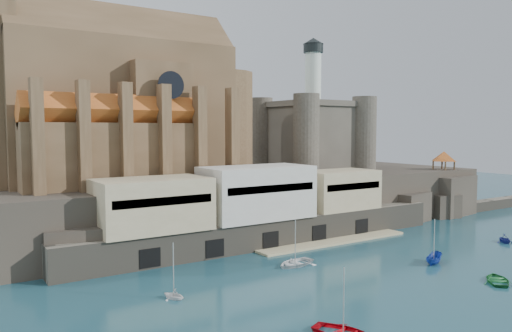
{
  "coord_description": "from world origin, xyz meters",
  "views": [
    {
      "loc": [
        -54.55,
        -43.89,
        19.01
      ],
      "look_at": [
        -4.52,
        32.0,
        12.31
      ],
      "focal_mm": 35.0,
      "sensor_mm": 36.0,
      "label": 1
    }
  ],
  "objects": [
    {
      "name": "boat_4",
      "position": [
        -32.13,
        6.92,
        0.0
      ],
      "size": [
        2.97,
        2.46,
        2.96
      ],
      "primitive_type": "imported",
      "rotation": [
        0.0,
        0.0,
        3.56
      ],
      "color": "white",
      "rests_on": "ground"
    },
    {
      "name": "promontory",
      "position": [
        -0.19,
        39.37,
        4.92
      ],
      "size": [
        100.0,
        36.0,
        10.0
      ],
      "color": "black",
      "rests_on": "ground"
    },
    {
      "name": "boat_2",
      "position": [
        4.81,
        0.28,
        0.0
      ],
      "size": [
        2.27,
        2.24,
        4.52
      ],
      "primitive_type": "imported",
      "rotation": [
        0.0,
        0.0,
        1.97
      ],
      "color": "navy",
      "rests_on": "ground"
    },
    {
      "name": "church",
      "position": [
        -24.13,
        41.85,
        22.13
      ],
      "size": [
        47.0,
        25.93,
        30.51
      ],
      "color": "brown",
      "rests_on": "promontory"
    },
    {
      "name": "rock_outcrop",
      "position": [
        42.0,
        25.84,
        4.02
      ],
      "size": [
        14.5,
        10.5,
        8.7
      ],
      "color": "black",
      "rests_on": "ground"
    },
    {
      "name": "pavilion",
      "position": [
        42.0,
        26.0,
        12.73
      ],
      "size": [
        6.4,
        6.4,
        5.4
      ],
      "color": "brown",
      "rests_on": "rock_outcrop"
    },
    {
      "name": "boat_6",
      "position": [
        -12.2,
        10.39,
        0.0
      ],
      "size": [
        2.14,
        4.61,
        6.23
      ],
      "primitive_type": "imported",
      "rotation": [
        0.0,
        0.0,
        4.91
      ],
      "color": "white",
      "rests_on": "ground"
    },
    {
      "name": "quay",
      "position": [
        -10.19,
        23.07,
        6.07
      ],
      "size": [
        70.0,
        12.0,
        13.05
      ],
      "color": "#615B4E",
      "rests_on": "ground"
    },
    {
      "name": "breakwater",
      "position": [
        66.0,
        24.0,
        0.0
      ],
      "size": [
        40.0,
        3.0,
        2.4
      ],
      "primitive_type": "cube",
      "color": "#615B4E",
      "rests_on": "ground"
    },
    {
      "name": "boat_3",
      "position": [
        4.23,
        -9.58,
        0.0
      ],
      "size": [
        3.42,
        3.73,
        5.51
      ],
      "primitive_type": "imported",
      "rotation": [
        0.0,
        0.0,
        2.28
      ],
      "color": "#227838",
      "rests_on": "ground"
    },
    {
      "name": "ground",
      "position": [
        0.0,
        0.0,
        0.0
      ],
      "size": [
        300.0,
        300.0,
        0.0
      ],
      "primitive_type": "plane",
      "color": "#173F4C",
      "rests_on": "ground"
    },
    {
      "name": "boat_7",
      "position": [
        25.86,
        2.06,
        0.0
      ],
      "size": [
        3.51,
        3.18,
        3.48
      ],
      "primitive_type": "imported",
      "rotation": [
        0.0,
        0.0,
        5.7
      ],
      "color": "navy",
      "rests_on": "ground"
    },
    {
      "name": "castle_keep",
      "position": [
        16.08,
        41.08,
        18.31
      ],
      "size": [
        21.2,
        21.2,
        29.3
      ],
      "color": "#433E35",
      "rests_on": "promontory"
    }
  ]
}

